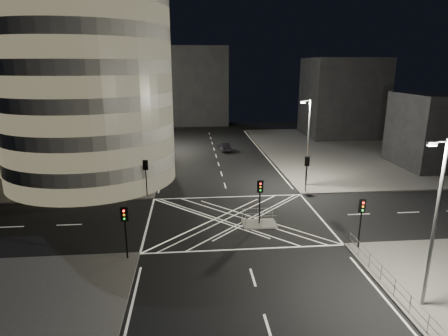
{
  "coord_description": "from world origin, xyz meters",
  "views": [
    {
      "loc": [
        -3.98,
        -32.1,
        13.86
      ],
      "look_at": [
        -0.4,
        7.02,
        3.0
      ],
      "focal_mm": 30.0,
      "sensor_mm": 36.0,
      "label": 1
    }
  ],
  "objects": [
    {
      "name": "building_right_near",
      "position": [
        30.0,
        16.0,
        5.15
      ],
      "size": [
        10.0,
        10.0,
        10.0
      ],
      "primitive_type": "cube",
      "color": "black",
      "rests_on": "sidewalk_far_right"
    },
    {
      "name": "tree_e",
      "position": [
        -10.5,
        33.0,
        4.41
      ],
      "size": [
        4.01,
        4.01,
        6.58
      ],
      "color": "black",
      "rests_on": "sidewalk_far_left"
    },
    {
      "name": "central_island",
      "position": [
        2.0,
        -1.5,
        0.07
      ],
      "size": [
        3.0,
        2.0,
        0.15
      ],
      "primitive_type": "cube",
      "color": "slate",
      "rests_on": "ground"
    },
    {
      "name": "sidewalk_far_left",
      "position": [
        -29.0,
        27.0,
        0.07
      ],
      "size": [
        42.0,
        42.0,
        0.15
      ],
      "primitive_type": "cube",
      "color": "#504E4B",
      "rests_on": "ground"
    },
    {
      "name": "street_lamp_left_far",
      "position": [
        -9.44,
        30.0,
        5.54
      ],
      "size": [
        1.25,
        0.25,
        10.0
      ],
      "color": "slate",
      "rests_on": "sidewalk_far_left"
    },
    {
      "name": "traffic_signal_island",
      "position": [
        2.0,
        -1.5,
        2.91
      ],
      "size": [
        0.55,
        0.22,
        4.0
      ],
      "color": "black",
      "rests_on": "central_island"
    },
    {
      "name": "office_block_rear",
      "position": [
        -22.0,
        42.0,
        11.15
      ],
      "size": [
        24.0,
        16.0,
        22.0
      ],
      "primitive_type": "cube",
      "color": "gray",
      "rests_on": "sidewalk_far_left"
    },
    {
      "name": "sidewalk_far_right",
      "position": [
        29.0,
        27.0,
        0.07
      ],
      "size": [
        42.0,
        42.0,
        0.15
      ],
      "primitive_type": "cube",
      "color": "#504E4B",
      "rests_on": "ground"
    },
    {
      "name": "railing_near_right",
      "position": [
        8.3,
        -12.15,
        0.7
      ],
      "size": [
        0.06,
        11.7,
        1.1
      ],
      "primitive_type": "cube",
      "color": "slate",
      "rests_on": "sidewalk_near_right"
    },
    {
      "name": "traffic_signal_fl",
      "position": [
        -8.8,
        6.8,
        2.91
      ],
      "size": [
        0.55,
        0.22,
        4.0
      ],
      "color": "black",
      "rests_on": "sidewalk_far_left"
    },
    {
      "name": "building_far_end",
      "position": [
        -4.0,
        58.0,
        9.0
      ],
      "size": [
        18.0,
        8.0,
        18.0
      ],
      "primitive_type": "cube",
      "color": "black",
      "rests_on": "ground"
    },
    {
      "name": "tree_d",
      "position": [
        -10.5,
        27.0,
        5.61
      ],
      "size": [
        5.65,
        5.65,
        8.71
      ],
      "color": "black",
      "rests_on": "sidewalk_far_left"
    },
    {
      "name": "building_right_far",
      "position": [
        26.0,
        40.0,
        7.65
      ],
      "size": [
        14.0,
        12.0,
        15.0
      ],
      "primitive_type": "cube",
      "color": "black",
      "rests_on": "sidewalk_far_right"
    },
    {
      "name": "traffic_signal_fr",
      "position": [
        8.8,
        6.8,
        2.91
      ],
      "size": [
        0.55,
        0.22,
        4.0
      ],
      "color": "black",
      "rests_on": "sidewalk_far_right"
    },
    {
      "name": "street_lamp_right_far",
      "position": [
        9.44,
        9.0,
        5.54
      ],
      "size": [
        1.25,
        0.25,
        10.0
      ],
      "color": "slate",
      "rests_on": "sidewalk_far_right"
    },
    {
      "name": "street_lamp_right_near",
      "position": [
        9.44,
        -14.0,
        5.54
      ],
      "size": [
        1.25,
        0.25,
        10.0
      ],
      "color": "slate",
      "rests_on": "sidewalk_near_right"
    },
    {
      "name": "traffic_signal_nl",
      "position": [
        -8.8,
        -6.8,
        2.91
      ],
      "size": [
        0.55,
        0.22,
        4.0
      ],
      "color": "black",
      "rests_on": "sidewalk_near_left"
    },
    {
      "name": "tree_c",
      "position": [
        -10.5,
        21.0,
        4.66
      ],
      "size": [
        4.48,
        4.48,
        7.09
      ],
      "color": "black",
      "rests_on": "sidewalk_far_left"
    },
    {
      "name": "office_tower_curved",
      "position": [
        -20.74,
        18.74,
        12.65
      ],
      "size": [
        30.0,
        29.0,
        27.2
      ],
      "color": "gray",
      "rests_on": "sidewalk_far_left"
    },
    {
      "name": "railing_island_south",
      "position": [
        2.0,
        -2.4,
        0.7
      ],
      "size": [
        2.8,
        0.06,
        1.1
      ],
      "primitive_type": "cube",
      "color": "slate",
      "rests_on": "central_island"
    },
    {
      "name": "tree_a",
      "position": [
        -10.5,
        9.0,
        4.51
      ],
      "size": [
        4.19,
        4.19,
        6.78
      ],
      "color": "black",
      "rests_on": "sidewalk_far_left"
    },
    {
      "name": "traffic_signal_nr",
      "position": [
        8.8,
        -6.8,
        2.91
      ],
      "size": [
        0.55,
        0.22,
        4.0
      ],
      "color": "black",
      "rests_on": "sidewalk_near_right"
    },
    {
      "name": "ground",
      "position": [
        0.0,
        0.0,
        0.0
      ],
      "size": [
        120.0,
        120.0,
        0.0
      ],
      "primitive_type": "plane",
      "color": "black",
      "rests_on": "ground"
    },
    {
      "name": "railing_island_north",
      "position": [
        2.0,
        -0.6,
        0.7
      ],
      "size": [
        2.8,
        0.06,
        1.1
      ],
      "primitive_type": "cube",
      "color": "slate",
      "rests_on": "central_island"
    },
    {
      "name": "street_lamp_left_near",
      "position": [
        -9.44,
        12.0,
        5.54
      ],
      "size": [
        1.25,
        0.25,
        10.0
      ],
      "color": "slate",
      "rests_on": "sidewalk_far_left"
    },
    {
      "name": "tree_b",
      "position": [
        -10.5,
        15.0,
        4.98
      ],
      "size": [
        4.4,
        4.4,
        7.38
      ],
      "color": "black",
      "rests_on": "sidewalk_far_left"
    },
    {
      "name": "sedan",
      "position": [
        1.6,
        28.43,
        0.68
      ],
      "size": [
        1.99,
        4.27,
        1.35
      ],
      "primitive_type": "imported",
      "rotation": [
        0.0,
        0.0,
        3.28
      ],
      "color": "black",
      "rests_on": "ground"
    }
  ]
}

